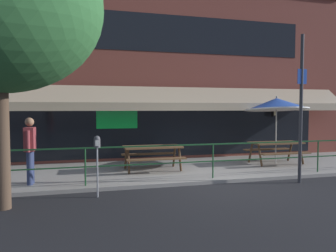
% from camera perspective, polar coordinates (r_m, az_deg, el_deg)
% --- Properties ---
extents(ground_plane, '(120.00, 120.00, 0.00)m').
position_cam_1_polar(ground_plane, '(9.08, 8.56, -9.95)').
color(ground_plane, black).
extents(patio_deck, '(15.00, 4.00, 0.10)m').
position_cam_1_polar(patio_deck, '(10.89, 4.32, -7.45)').
color(patio_deck, gray).
rests_on(patio_deck, ground).
extents(restaurant_building, '(15.00, 1.60, 6.96)m').
position_cam_1_polar(restaurant_building, '(12.90, 1.07, 9.41)').
color(restaurant_building, brown).
rests_on(restaurant_building, ground).
extents(patio_railing, '(13.84, 0.04, 0.97)m').
position_cam_1_polar(patio_railing, '(9.21, 7.85, -4.71)').
color(patio_railing, '#194723').
rests_on(patio_railing, patio_deck).
extents(picnic_table_left, '(1.80, 1.42, 0.76)m').
position_cam_1_polar(picnic_table_left, '(10.27, -2.71, -4.39)').
color(picnic_table_left, brown).
rests_on(picnic_table_left, patio_deck).
extents(picnic_table_centre, '(1.80, 1.42, 0.76)m').
position_cam_1_polar(picnic_table_centre, '(12.06, 18.27, -3.42)').
color(picnic_table_centre, brown).
rests_on(picnic_table_centre, patio_deck).
extents(patio_umbrella_centre, '(2.14, 2.14, 2.38)m').
position_cam_1_polar(patio_umbrella_centre, '(11.99, 18.38, 3.60)').
color(patio_umbrella_centre, '#B7B2A8').
rests_on(patio_umbrella_centre, patio_deck).
extents(pedestrian_walking, '(0.26, 0.62, 1.71)m').
position_cam_1_polar(pedestrian_walking, '(9.08, -22.90, -3.40)').
color(pedestrian_walking, navy).
rests_on(pedestrian_walking, patio_deck).
extents(parking_meter_near, '(0.15, 0.16, 1.42)m').
position_cam_1_polar(parking_meter_near, '(7.66, -12.25, -3.70)').
color(parking_meter_near, gray).
rests_on(parking_meter_near, ground).
extents(street_sign_pole, '(0.28, 0.09, 4.03)m').
position_cam_1_polar(street_sign_pole, '(9.60, 22.15, 3.03)').
color(street_sign_pole, '#2D2D33').
rests_on(street_sign_pole, ground).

